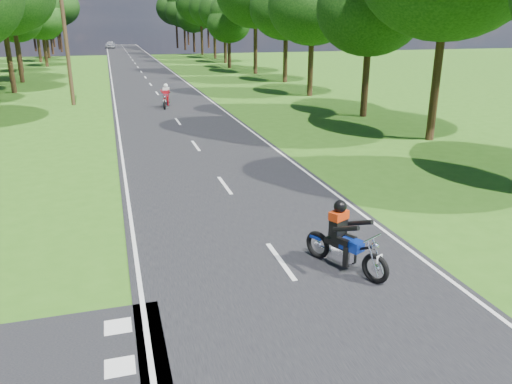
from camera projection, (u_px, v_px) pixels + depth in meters
name	position (u px, v px, depth m)	size (l,w,h in m)	color
ground	(312.00, 305.00, 10.07)	(160.00, 160.00, 0.00)	#306116
main_road	(141.00, 72.00, 55.46)	(7.00, 140.00, 0.02)	black
road_markings	(141.00, 73.00, 53.72)	(7.40, 140.00, 0.01)	silver
telegraph_pole	(66.00, 42.00, 32.58)	(1.20, 0.26, 8.00)	#382616
rider_near_blue	(346.00, 237.00, 11.22)	(0.66, 1.97, 1.64)	navy
rider_far_red	(166.00, 96.00, 32.48)	(0.62, 1.85, 1.54)	#A20C0F
distant_car	(110.00, 45.00, 101.71)	(1.71, 4.26, 1.45)	silver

